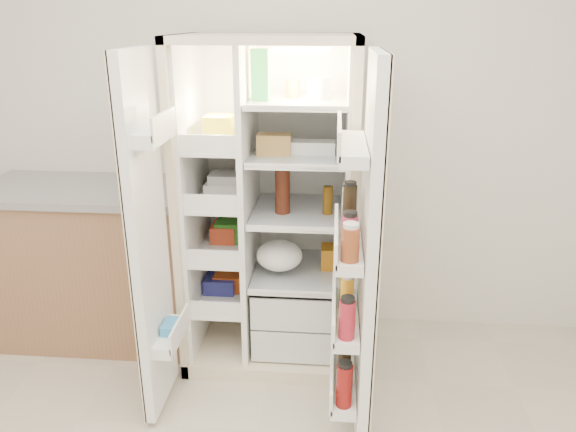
{
  "coord_description": "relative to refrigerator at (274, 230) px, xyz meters",
  "views": [
    {
      "loc": [
        0.33,
        -1.21,
        1.87
      ],
      "look_at": [
        0.12,
        1.25,
        0.98
      ],
      "focal_mm": 34.0,
      "sensor_mm": 36.0,
      "label": 1
    }
  ],
  "objects": [
    {
      "name": "freezer_door",
      "position": [
        -0.51,
        -0.6,
        0.15
      ],
      "size": [
        0.15,
        0.4,
        1.72
      ],
      "color": "white",
      "rests_on": "floor"
    },
    {
      "name": "wall_back",
      "position": [
        -0.0,
        0.35,
        0.61
      ],
      "size": [
        4.0,
        0.02,
        2.7
      ],
      "primitive_type": "cube",
      "color": "silver",
      "rests_on": "floor"
    },
    {
      "name": "fridge_door",
      "position": [
        0.47,
        -0.69,
        0.12
      ],
      "size": [
        0.17,
        0.58,
        1.72
      ],
      "color": "white",
      "rests_on": "floor"
    },
    {
      "name": "refrigerator",
      "position": [
        0.0,
        0.0,
        0.0
      ],
      "size": [
        0.92,
        0.7,
        1.8
      ],
      "color": "beige",
      "rests_on": "floor"
    },
    {
      "name": "kitchen_counter",
      "position": [
        -1.07,
        0.07,
        -0.26
      ],
      "size": [
        1.32,
        0.71,
        0.96
      ],
      "color": "#8B6145",
      "rests_on": "floor"
    }
  ]
}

